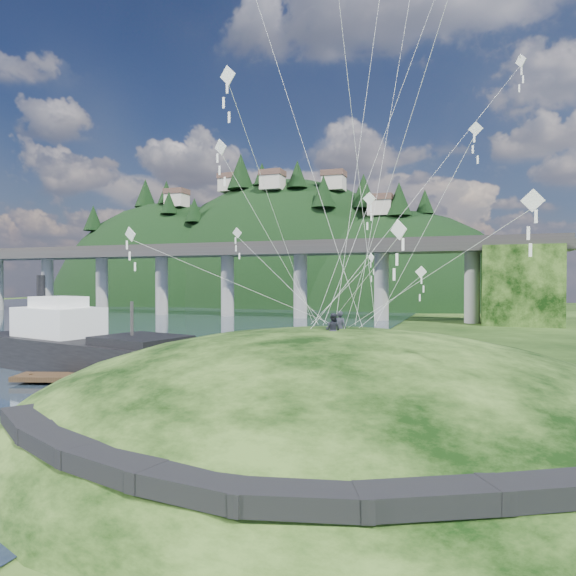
% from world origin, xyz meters
% --- Properties ---
extents(ground, '(320.00, 320.00, 0.00)m').
position_xyz_m(ground, '(0.00, 0.00, 0.00)').
color(ground, black).
rests_on(ground, ground).
extents(grass_hill, '(36.00, 32.00, 13.00)m').
position_xyz_m(grass_hill, '(8.00, 2.00, -1.50)').
color(grass_hill, black).
rests_on(grass_hill, ground).
extents(footpath, '(22.29, 5.84, 0.83)m').
position_xyz_m(footpath, '(7.46, -9.74, 2.08)').
color(footpath, black).
rests_on(footpath, ground).
extents(bridge, '(160.00, 11.00, 15.00)m').
position_xyz_m(bridge, '(-26.46, 70.07, 9.70)').
color(bridge, '#2D2B2B').
rests_on(bridge, ground).
extents(far_ridge, '(153.00, 70.00, 94.50)m').
position_xyz_m(far_ridge, '(-43.58, 122.17, -7.44)').
color(far_ridge, black).
rests_on(far_ridge, ground).
extents(work_barge, '(23.36, 11.00, 7.89)m').
position_xyz_m(work_barge, '(-16.15, 10.75, 1.98)').
color(work_barge, black).
rests_on(work_barge, ground).
extents(wooden_dock, '(14.18, 6.32, 1.01)m').
position_xyz_m(wooden_dock, '(-9.76, 7.14, 0.44)').
color(wooden_dock, '#332215').
rests_on(wooden_dock, ground).
extents(kite_flyers, '(0.93, 1.80, 1.81)m').
position_xyz_m(kite_flyers, '(8.00, 2.01, 5.86)').
color(kite_flyers, '#23242F').
rests_on(kite_flyers, ground).
extents(kite_swarm, '(19.68, 17.52, 20.96)m').
position_xyz_m(kite_swarm, '(9.63, 3.13, 17.50)').
color(kite_swarm, white).
rests_on(kite_swarm, ground).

